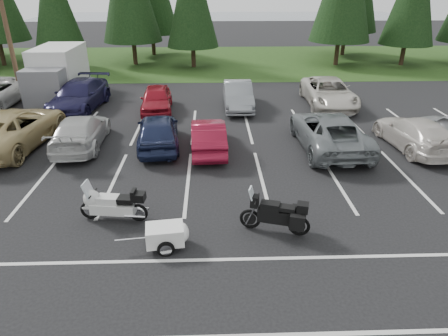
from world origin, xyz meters
TOP-DOWN VIEW (x-y plane):
  - ground at (0.00, 0.00)m, footprint 120.00×120.00m
  - grass_strip at (0.00, 24.00)m, footprint 80.00×16.00m
  - lake_water at (4.00, 55.00)m, footprint 70.00×50.00m
  - utility_pole at (-10.00, 12.00)m, footprint 1.60×0.26m
  - box_truck at (-8.00, 12.50)m, footprint 2.40×5.60m
  - stall_markings at (0.00, 2.00)m, footprint 32.00×16.00m
  - car_near_2 at (-7.22, 4.70)m, footprint 3.33×6.16m
  - car_near_3 at (-4.28, 4.54)m, footprint 2.14×4.78m
  - car_near_4 at (-0.92, 4.36)m, footprint 2.17×4.48m
  - car_near_5 at (1.24, 3.88)m, footprint 1.56×4.06m
  - car_near_6 at (6.41, 3.98)m, footprint 2.66×5.56m
  - car_near_7 at (10.06, 3.85)m, footprint 2.29×4.80m
  - car_far_1 at (-5.92, 10.02)m, footprint 2.71×5.59m
  - car_far_2 at (-1.60, 9.55)m, footprint 1.90×4.13m
  - car_far_3 at (2.91, 9.99)m, footprint 1.54×4.39m
  - car_far_4 at (8.13, 10.31)m, footprint 2.63×5.48m
  - touring_motorcycle at (-1.61, -1.47)m, footprint 2.38×0.98m
  - cargo_trailer at (0.08, -2.89)m, footprint 1.56×1.01m
  - adventure_motorcycle at (3.15, -2.26)m, footprint 2.39×1.41m

SIDE VIEW (x-z plane):
  - ground at x=0.00m, z-range 0.00..0.00m
  - lake_water at x=4.00m, z-range -0.01..0.01m
  - stall_markings at x=0.00m, z-range 0.00..0.01m
  - grass_strip at x=0.00m, z-range 0.00..0.01m
  - cargo_trailer at x=0.08m, z-range 0.00..0.68m
  - touring_motorcycle at x=-1.61m, z-range 0.00..1.28m
  - car_near_5 at x=1.24m, z-range 0.00..1.32m
  - car_near_7 at x=10.06m, z-range 0.00..1.35m
  - car_near_3 at x=-4.28m, z-range 0.00..1.36m
  - car_far_2 at x=-1.60m, z-range 0.00..1.37m
  - adventure_motorcycle at x=3.15m, z-range 0.00..1.38m
  - car_far_3 at x=2.91m, z-range 0.00..1.44m
  - car_near_4 at x=-0.92m, z-range 0.00..1.47m
  - car_far_4 at x=8.13m, z-range 0.00..1.51m
  - car_near_6 at x=6.41m, z-range 0.00..1.53m
  - car_far_1 at x=-5.92m, z-range 0.00..1.57m
  - car_near_2 at x=-7.22m, z-range 0.00..1.64m
  - box_truck at x=-8.00m, z-range 0.00..2.90m
  - utility_pole at x=-10.00m, z-range 0.20..9.20m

